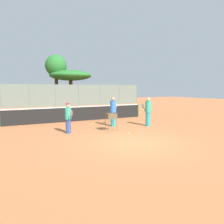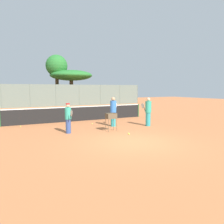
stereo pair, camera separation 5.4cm
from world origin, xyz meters
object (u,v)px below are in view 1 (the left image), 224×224
at_px(tennis_net, 79,113).
at_px(ball_cart, 111,117).
at_px(player_white_outfit, 68,118).
at_px(player_red_cap, 113,111).
at_px(player_yellow_shirt, 148,111).

distance_m(tennis_net, ball_cart, 4.48).
bearing_deg(player_white_outfit, ball_cart, 74.16).
distance_m(player_red_cap, player_yellow_shirt, 2.21).
height_order(player_white_outfit, player_red_cap, player_red_cap).
relative_size(tennis_net, player_red_cap, 5.70).
relative_size(tennis_net, ball_cart, 10.40).
bearing_deg(player_yellow_shirt, tennis_net, 34.53).
bearing_deg(player_white_outfit, player_red_cap, 101.17).
relative_size(player_white_outfit, player_yellow_shirt, 0.88).
xyz_separation_m(player_white_outfit, player_red_cap, (3.11, 0.79, 0.11)).
xyz_separation_m(tennis_net, player_yellow_shirt, (3.16, -4.04, 0.37)).
xyz_separation_m(tennis_net, player_white_outfit, (-1.99, -3.95, 0.27)).
height_order(tennis_net, player_red_cap, player_red_cap).
relative_size(player_yellow_shirt, ball_cart, 1.79).
bearing_deg(player_yellow_shirt, player_red_cap, 63.22).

